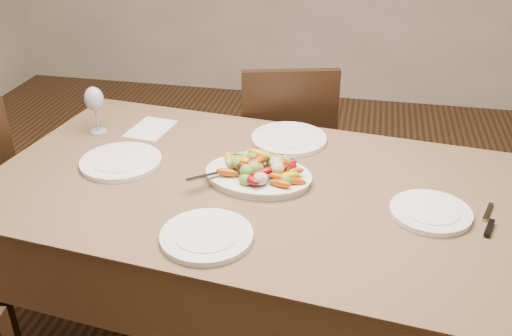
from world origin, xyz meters
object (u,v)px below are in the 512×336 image
object	(u,v)px
plate_far	(289,139)
wine_glass	(95,109)
dining_table	(256,271)
plate_left	(121,162)
plate_near	(207,236)
plate_right	(430,212)
chair_far	(284,150)
serving_platter	(258,177)

from	to	relation	value
plate_far	wine_glass	size ratio (longest dim) A/B	1.44
dining_table	plate_left	world-z (taller)	plate_left
dining_table	plate_near	world-z (taller)	plate_near
plate_right	wine_glass	size ratio (longest dim) A/B	1.23
plate_near	wine_glass	xyz separation A→B (m)	(-0.63, 0.62, 0.09)
wine_glass	plate_near	bearing A→B (deg)	-44.41
chair_far	plate_left	world-z (taller)	chair_far
plate_right	plate_near	xyz separation A→B (m)	(-0.65, -0.26, 0.00)
plate_right	plate_near	size ratio (longest dim) A/B	0.92
chair_far	wine_glass	world-z (taller)	wine_glass
plate_far	plate_near	xyz separation A→B (m)	(-0.14, -0.69, 0.00)
plate_right	chair_far	bearing A→B (deg)	123.76
serving_platter	plate_near	size ratio (longest dim) A/B	1.31
plate_left	plate_near	distance (m)	0.58
plate_near	serving_platter	bearing A→B (deg)	77.82
plate_far	plate_left	bearing A→B (deg)	-151.37
plate_far	plate_near	size ratio (longest dim) A/B	1.08
chair_far	plate_far	xyz separation A→B (m)	(0.09, -0.47, 0.29)
chair_far	plate_right	world-z (taller)	chair_far
dining_table	serving_platter	size ratio (longest dim) A/B	5.11
plate_left	wine_glass	bearing A→B (deg)	130.10
plate_left	chair_far	bearing A→B (deg)	58.39
dining_table	serving_platter	world-z (taller)	serving_platter
dining_table	plate_near	xyz separation A→B (m)	(-0.08, -0.34, 0.39)
plate_left	plate_far	world-z (taller)	same
dining_table	serving_platter	bearing A→B (deg)	85.24
chair_far	dining_table	bearing A→B (deg)	76.86
plate_near	chair_far	bearing A→B (deg)	87.64
wine_glass	plate_right	bearing A→B (deg)	-15.53
plate_far	plate_near	bearing A→B (deg)	-101.19
plate_left	dining_table	bearing A→B (deg)	-4.59
dining_table	plate_far	distance (m)	0.53
dining_table	plate_right	xyz separation A→B (m)	(0.57, -0.08, 0.39)
plate_right	plate_far	distance (m)	0.67
chair_far	wine_glass	bearing A→B (deg)	23.43
dining_table	plate_near	size ratio (longest dim) A/B	6.72
serving_platter	plate_right	bearing A→B (deg)	-10.34
dining_table	plate_right	size ratio (longest dim) A/B	7.31
plate_near	plate_left	bearing A→B (deg)	138.53
chair_far	wine_glass	distance (m)	0.95
plate_left	plate_far	size ratio (longest dim) A/B	0.99
plate_far	plate_near	world-z (taller)	same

